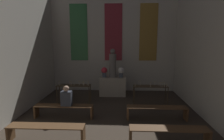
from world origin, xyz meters
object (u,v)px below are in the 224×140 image
object	(u,v)px
altar	(113,86)
person_seated	(66,97)
flower_vase_left	(104,71)
pew_back_right	(157,110)
pew_third_left	(46,130)
statue	(113,64)
pew_third_right	(169,132)
candle_rack_right	(151,88)
candle_rack_left	(74,87)
pew_back_left	(64,109)
flower_vase_right	(121,72)

from	to	relation	value
altar	person_seated	world-z (taller)	person_seated
flower_vase_left	pew_back_right	size ratio (longest dim) A/B	0.24
pew_third_left	pew_back_right	world-z (taller)	same
statue	flower_vase_left	distance (m)	0.55
altar	statue	world-z (taller)	statue
statue	pew_third_right	distance (m)	4.62
altar	candle_rack_right	distance (m)	2.01
altar	pew_third_left	world-z (taller)	altar
pew_third_right	pew_back_right	distance (m)	1.49
candle_rack_left	pew_back_left	world-z (taller)	candle_rack_left
flower_vase_right	pew_back_left	distance (m)	3.46
statue	pew_third_right	world-z (taller)	statue
altar	pew_back_left	world-z (taller)	altar
statue	pew_back_right	distance (m)	3.34
altar	candle_rack_right	world-z (taller)	candle_rack_right
statue	flower_vase_right	xyz separation A→B (m)	(0.41, 0.00, -0.35)
altar	flower_vase_left	bearing A→B (deg)	180.00
flower_vase_right	pew_third_right	world-z (taller)	flower_vase_right
pew_back_right	pew_third_right	bearing A→B (deg)	-90.00
candle_rack_right	pew_back_right	world-z (taller)	candle_rack_right
flower_vase_right	flower_vase_left	bearing A→B (deg)	180.00
flower_vase_left	person_seated	bearing A→B (deg)	-112.35
pew_third_right	flower_vase_right	bearing A→B (deg)	106.19
altar	flower_vase_right	world-z (taller)	flower_vase_right
flower_vase_right	pew_back_left	world-z (taller)	flower_vase_right
statue	candle_rack_right	distance (m)	2.18
statue	person_seated	world-z (taller)	statue
candle_rack_left	statue	bearing A→B (deg)	33.46
pew_third_left	candle_rack_left	bearing A→B (deg)	90.63
altar	pew_third_left	bearing A→B (deg)	-111.32
pew_back_left	pew_back_right	size ratio (longest dim) A/B	1.00
flower_vase_right	pew_third_left	distance (m)	4.70
pew_third_left	pew_back_right	xyz separation A→B (m)	(3.24, 1.49, 0.00)
pew_third_left	pew_back_left	xyz separation A→B (m)	(0.00, 1.49, 0.00)
statue	person_seated	size ratio (longest dim) A/B	1.97
pew_back_right	candle_rack_right	bearing A→B (deg)	88.20
flower_vase_left	pew_third_left	distance (m)	4.41
altar	pew_third_right	world-z (taller)	altar
candle_rack_right	person_seated	size ratio (longest dim) A/B	2.07
flower_vase_left	pew_back_left	distance (m)	3.04
statue	candle_rack_right	bearing A→B (deg)	-33.24
pew_back_left	pew_third_right	bearing A→B (deg)	-24.74
candle_rack_left	person_seated	distance (m)	1.57
altar	candle_rack_left	xyz separation A→B (m)	(-1.65, -1.09, 0.22)
flower_vase_left	candle_rack_right	xyz separation A→B (m)	(2.08, -1.09, -0.52)
statue	altar	bearing A→B (deg)	0.00
flower_vase_left	pew_back_right	world-z (taller)	flower_vase_left
candle_rack_right	person_seated	bearing A→B (deg)	-153.80
pew_third_left	pew_third_right	size ratio (longest dim) A/B	1.00
flower_vase_left	candle_rack_left	xyz separation A→B (m)	(-1.24, -1.09, -0.52)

